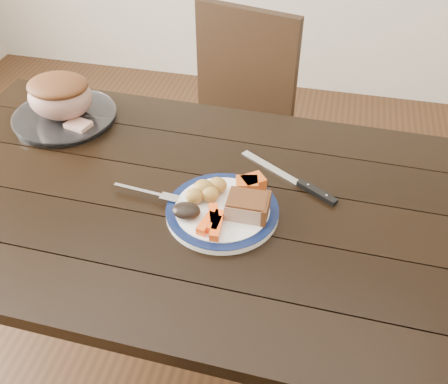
% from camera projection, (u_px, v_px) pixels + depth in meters
% --- Properties ---
extents(ground, '(4.00, 4.00, 0.00)m').
position_uv_depth(ground, '(204.00, 353.00, 1.79)').
color(ground, '#472B16').
rests_on(ground, ground).
extents(dining_table, '(1.62, 0.94, 0.75)m').
position_uv_depth(dining_table, '(197.00, 223.00, 1.36)').
color(dining_table, black).
rests_on(dining_table, ground).
extents(chair_far, '(0.51, 0.52, 0.93)m').
position_uv_depth(chair_far, '(233.00, 118.00, 1.99)').
color(chair_far, black).
rests_on(chair_far, ground).
extents(dinner_plate, '(0.28, 0.28, 0.02)m').
position_uv_depth(dinner_plate, '(222.00, 211.00, 1.24)').
color(dinner_plate, white).
rests_on(dinner_plate, dining_table).
extents(plate_rim, '(0.28, 0.28, 0.02)m').
position_uv_depth(plate_rim, '(222.00, 209.00, 1.24)').
color(plate_rim, '#0B1538').
rests_on(plate_rim, dinner_plate).
extents(serving_platter, '(0.31, 0.31, 0.02)m').
position_uv_depth(serving_platter, '(65.00, 117.00, 1.57)').
color(serving_platter, white).
rests_on(serving_platter, dining_table).
extents(pork_slice, '(0.10, 0.08, 0.04)m').
position_uv_depth(pork_slice, '(247.00, 206.00, 1.21)').
color(pork_slice, tan).
rests_on(pork_slice, dinner_plate).
extents(roasted_potatoes, '(0.09, 0.09, 0.04)m').
position_uv_depth(roasted_potatoes, '(207.00, 190.00, 1.25)').
color(roasted_potatoes, gold).
rests_on(roasted_potatoes, dinner_plate).
extents(carrot_batons, '(0.06, 0.11, 0.02)m').
position_uv_depth(carrot_batons, '(213.00, 222.00, 1.18)').
color(carrot_batons, '#F85514').
rests_on(carrot_batons, dinner_plate).
extents(pumpkin_wedges, '(0.08, 0.08, 0.04)m').
position_uv_depth(pumpkin_wedges, '(250.00, 185.00, 1.27)').
color(pumpkin_wedges, '#E75A19').
rests_on(pumpkin_wedges, dinner_plate).
extents(dark_mushroom, '(0.07, 0.05, 0.03)m').
position_uv_depth(dark_mushroom, '(186.00, 211.00, 1.20)').
color(dark_mushroom, black).
rests_on(dark_mushroom, dinner_plate).
extents(fork, '(0.18, 0.04, 0.00)m').
position_uv_depth(fork, '(150.00, 193.00, 1.28)').
color(fork, silver).
rests_on(fork, dinner_plate).
extents(roast_joint, '(0.20, 0.17, 0.13)m').
position_uv_depth(roast_joint, '(60.00, 97.00, 1.52)').
color(roast_joint, '#AB7969').
rests_on(roast_joint, serving_platter).
extents(cut_slice, '(0.08, 0.07, 0.02)m').
position_uv_depth(cut_slice, '(78.00, 125.00, 1.50)').
color(cut_slice, tan).
rests_on(cut_slice, serving_platter).
extents(carving_knife, '(0.28, 0.19, 0.01)m').
position_uv_depth(carving_knife, '(305.00, 186.00, 1.32)').
color(carving_knife, silver).
rests_on(carving_knife, dining_table).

